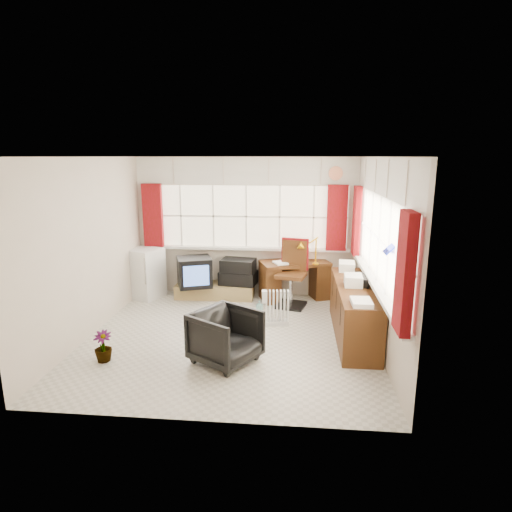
% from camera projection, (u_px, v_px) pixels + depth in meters
% --- Properties ---
extents(ground, '(4.00, 4.00, 0.00)m').
position_uv_depth(ground, '(231.00, 337.00, 6.09)').
color(ground, beige).
rests_on(ground, ground).
extents(room_walls, '(4.00, 4.00, 4.00)m').
position_uv_depth(room_walls, '(229.00, 233.00, 5.75)').
color(room_walls, beige).
rests_on(room_walls, ground).
extents(window_back, '(3.70, 0.12, 3.60)m').
position_uv_depth(window_back, '(246.00, 244.00, 7.76)').
color(window_back, '#FFEFC9').
rests_on(window_back, room_walls).
extents(window_right, '(0.12, 3.70, 3.60)m').
position_uv_depth(window_right, '(374.00, 276.00, 5.69)').
color(window_right, '#FFEFC9').
rests_on(window_right, room_walls).
extents(curtains, '(3.83, 3.83, 1.15)m').
position_uv_depth(curtains, '(298.00, 226.00, 6.57)').
color(curtains, maroon).
rests_on(curtains, room_walls).
extents(overhead_cabinets, '(3.98, 3.98, 0.48)m').
position_uv_depth(overhead_cabinets, '(303.00, 174.00, 6.44)').
color(overhead_cabinets, silver).
rests_on(overhead_cabinets, room_walls).
extents(desk, '(1.32, 0.95, 0.72)m').
position_uv_depth(desk, '(294.00, 278.00, 7.64)').
color(desk, '#553114').
rests_on(desk, ground).
extents(desk_lamp, '(0.17, 0.14, 0.48)m').
position_uv_depth(desk_lamp, '(316.00, 246.00, 7.30)').
color(desk_lamp, '#E7AE09').
rests_on(desk_lamp, desk).
extents(task_chair, '(0.58, 0.60, 1.14)m').
position_uv_depth(task_chair, '(293.00, 270.00, 7.30)').
color(task_chair, black).
rests_on(task_chair, ground).
extents(office_chair, '(1.00, 0.99, 0.67)m').
position_uv_depth(office_chair, '(226.00, 337.00, 5.27)').
color(office_chair, black).
rests_on(office_chair, ground).
extents(radiator, '(0.38, 0.19, 0.55)m').
position_uv_depth(radiator, '(277.00, 311.00, 6.47)').
color(radiator, white).
rests_on(radiator, ground).
extents(credenza, '(0.50, 2.00, 0.85)m').
position_uv_depth(credenza, '(354.00, 310.00, 6.03)').
color(credenza, '#553114').
rests_on(credenza, ground).
extents(file_tray, '(0.40, 0.44, 0.12)m').
position_uv_depth(file_tray, '(362.00, 280.00, 6.00)').
color(file_tray, black).
rests_on(file_tray, credenza).
extents(tv_bench, '(1.40, 0.50, 0.25)m').
position_uv_depth(tv_bench, '(215.00, 290.00, 7.78)').
color(tv_bench, '#9E854F').
rests_on(tv_bench, ground).
extents(crt_tv, '(0.71, 0.68, 0.52)m').
position_uv_depth(crt_tv, '(194.00, 272.00, 7.56)').
color(crt_tv, black).
rests_on(crt_tv, tv_bench).
extents(hifi_stack, '(0.70, 0.50, 0.46)m').
position_uv_depth(hifi_stack, '(238.00, 272.00, 7.69)').
color(hifi_stack, black).
rests_on(hifi_stack, tv_bench).
extents(mini_fridge, '(0.69, 0.69, 0.89)m').
position_uv_depth(mini_fridge, '(145.00, 273.00, 7.71)').
color(mini_fridge, white).
rests_on(mini_fridge, ground).
extents(spray_bottle_a, '(0.10, 0.10, 0.27)m').
position_uv_depth(spray_bottle_a, '(207.00, 291.00, 7.69)').
color(spray_bottle_a, silver).
rests_on(spray_bottle_a, ground).
extents(spray_bottle_b, '(0.11, 0.11, 0.19)m').
position_uv_depth(spray_bottle_b, '(259.00, 306.00, 7.03)').
color(spray_bottle_b, '#7EBDB8').
rests_on(spray_bottle_b, ground).
extents(flower_vase, '(0.26, 0.26, 0.39)m').
position_uv_depth(flower_vase, '(103.00, 346.00, 5.32)').
color(flower_vase, black).
rests_on(flower_vase, ground).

